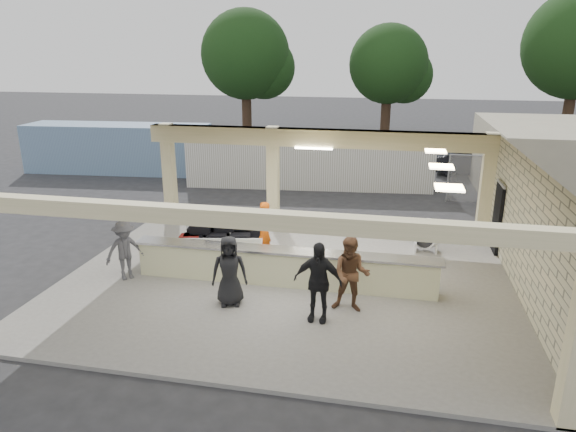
% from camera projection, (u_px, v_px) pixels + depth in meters
% --- Properties ---
extents(ground, '(120.00, 120.00, 0.00)m').
position_uv_depth(ground, '(287.00, 279.00, 14.26)').
color(ground, '#272729').
rests_on(ground, ground).
extents(pavilion, '(12.01, 10.00, 3.55)m').
position_uv_depth(pavilion, '(299.00, 226.00, 14.42)').
color(pavilion, slate).
rests_on(pavilion, ground).
extents(baggage_counter, '(8.20, 0.58, 0.98)m').
position_uv_depth(baggage_counter, '(283.00, 267.00, 13.61)').
color(baggage_counter, beige).
rests_on(baggage_counter, pavilion).
extents(luggage_cart, '(2.65, 1.92, 1.41)m').
position_uv_depth(luggage_cart, '(221.00, 234.00, 15.20)').
color(luggage_cart, white).
rests_on(luggage_cart, pavilion).
extents(drum_fan, '(0.89, 0.86, 1.04)m').
position_uv_depth(drum_fan, '(426.00, 234.00, 15.87)').
color(drum_fan, white).
rests_on(drum_fan, pavilion).
extents(baggage_handler, '(0.47, 0.68, 1.70)m').
position_uv_depth(baggage_handler, '(263.00, 229.00, 15.41)').
color(baggage_handler, '#DF530B').
rests_on(baggage_handler, pavilion).
extents(passenger_a, '(0.91, 0.42, 1.85)m').
position_uv_depth(passenger_a, '(351.00, 275.00, 12.08)').
color(passenger_a, brown).
rests_on(passenger_a, pavilion).
extents(passenger_b, '(1.14, 0.47, 1.91)m').
position_uv_depth(passenger_b, '(318.00, 282.00, 11.64)').
color(passenger_b, black).
rests_on(passenger_b, pavilion).
extents(passenger_c, '(1.02, 1.03, 1.66)m').
position_uv_depth(passenger_c, '(125.00, 250.00, 13.83)').
color(passenger_c, '#46464B').
rests_on(passenger_c, pavilion).
extents(passenger_d, '(0.92, 0.58, 1.76)m').
position_uv_depth(passenger_d, '(229.00, 271.00, 12.40)').
color(passenger_d, black).
rests_on(passenger_d, pavilion).
extents(car_white_a, '(4.77, 2.28, 1.36)m').
position_uv_depth(car_white_a, '(547.00, 173.00, 23.69)').
color(car_white_a, silver).
rests_on(car_white_a, ground).
extents(car_dark, '(4.13, 1.86, 1.33)m').
position_uv_depth(car_dark, '(476.00, 163.00, 25.89)').
color(car_dark, black).
rests_on(car_dark, ground).
extents(container_white, '(11.39, 3.28, 2.43)m').
position_uv_depth(container_white, '(309.00, 160.00, 24.00)').
color(container_white, silver).
rests_on(container_white, ground).
extents(container_blue, '(9.64, 3.03, 2.47)m').
position_uv_depth(container_blue, '(118.00, 148.00, 26.78)').
color(container_blue, '#6D92AF').
rests_on(container_blue, ground).
extents(tree_left, '(6.60, 6.30, 9.00)m').
position_uv_depth(tree_left, '(250.00, 58.00, 36.56)').
color(tree_left, '#382619').
rests_on(tree_left, ground).
extents(tree_mid, '(6.00, 5.60, 8.00)m').
position_uv_depth(tree_mid, '(393.00, 67.00, 36.70)').
color(tree_mid, '#382619').
rests_on(tree_mid, ground).
extents(adjacent_building, '(6.00, 8.00, 3.20)m').
position_uv_depth(adjacent_building, '(560.00, 164.00, 21.27)').
color(adjacent_building, '#B1A88C').
rests_on(adjacent_building, ground).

